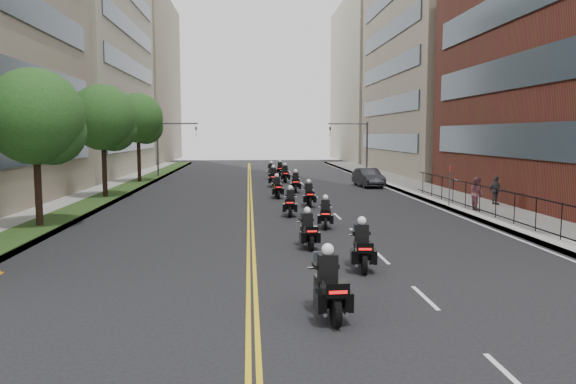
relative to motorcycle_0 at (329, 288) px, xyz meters
name	(u,v)px	position (x,y,z in m)	size (l,w,h in m)	color
ground	(307,300)	(-0.39, 1.38, -0.70)	(160.00, 160.00, 0.00)	black
sidewalk_right	(436,194)	(11.61, 26.38, -0.63)	(4.00, 90.00, 0.15)	gray
sidewalk_left	(97,196)	(-12.39, 26.38, -0.63)	(4.00, 90.00, 0.15)	gray
grass_strip	(109,195)	(-11.59, 26.38, -0.53)	(2.00, 90.00, 0.04)	#1E3814
building_right_tan	(454,38)	(21.09, 49.38, 14.30)	(15.11, 28.00, 30.00)	gray
building_right_far	(388,81)	(21.11, 79.38, 12.30)	(15.00, 28.00, 26.00)	#AFA68D
building_left_mid	(54,14)	(-22.36, 49.38, 16.30)	(16.11, 28.00, 34.00)	#AFA68D
building_left_far	(119,79)	(-22.39, 79.38, 12.30)	(16.00, 28.00, 26.00)	gray
iron_fence	(505,205)	(10.61, 13.38, 0.20)	(0.05, 28.00, 1.50)	black
street_trees	(81,121)	(-11.43, 19.98, 4.43)	(4.40, 38.40, 7.98)	black
traffic_signal_right	(358,141)	(9.15, 43.38, 3.00)	(4.09, 0.20, 5.60)	#3F3F44
traffic_signal_left	(167,141)	(-9.92, 43.38, 3.00)	(4.09, 0.20, 5.60)	#3F3F44
motorcycle_0	(329,288)	(0.00, 0.00, 0.00)	(0.62, 2.40, 1.77)	black
motorcycle_1	(362,249)	(1.76, 4.69, -0.02)	(0.65, 2.33, 1.72)	black
motorcycle_2	(308,232)	(0.37, 8.29, -0.08)	(0.55, 2.13, 1.57)	black
motorcycle_3	(325,215)	(1.68, 12.81, -0.09)	(0.63, 2.10, 1.55)	black
motorcycle_4	(290,204)	(0.32, 16.78, -0.05)	(0.62, 2.22, 1.64)	black
motorcycle_5	(309,196)	(1.74, 20.62, -0.05)	(0.52, 2.24, 1.65)	black
motorcycle_6	(277,188)	(0.02, 25.17, -0.04)	(0.58, 2.27, 1.68)	black
motorcycle_7	(296,183)	(1.62, 28.89, -0.02)	(0.59, 2.34, 1.73)	black
motorcycle_8	(273,178)	(0.15, 33.48, 0.02)	(0.57, 2.46, 1.82)	black
motorcycle_9	(285,175)	(1.38, 37.46, 0.00)	(0.56, 2.41, 1.78)	black
motorcycle_10	(272,172)	(0.31, 41.24, -0.01)	(0.71, 2.38, 1.76)	black
motorcycle_11	(280,170)	(1.37, 45.62, -0.05)	(0.60, 2.24, 1.65)	black
parked_sedan	(368,178)	(8.04, 32.91, 0.06)	(1.62, 4.63, 1.53)	black
pedestrian_b	(477,193)	(10.81, 17.24, 0.38)	(0.91, 0.71, 1.87)	#854852
pedestrian_c	(496,190)	(12.90, 19.47, 0.31)	(1.00, 0.42, 1.71)	#3F3F47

